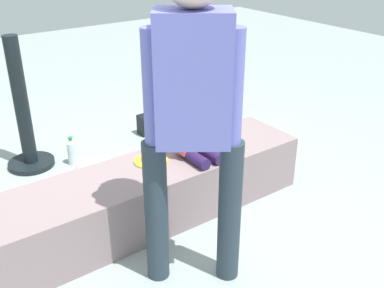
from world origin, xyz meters
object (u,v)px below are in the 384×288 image
cake_box_white (96,172)px  handbag_black_leather (156,121)px  cake_plate (151,159)px  gift_bag (212,142)px  adult_standing (193,102)px  water_bottle_near_gift (72,152)px  child_seated (193,126)px

cake_box_white → handbag_black_leather: (0.83, 0.48, 0.05)m
cake_plate → gift_bag: (0.83, 0.41, -0.27)m
adult_standing → water_bottle_near_gift: bearing=90.9°
cake_plate → handbag_black_leather: (0.71, 1.11, -0.30)m
adult_standing → cake_plate: 0.91m
handbag_black_leather → cake_box_white: bearing=-150.1°
cake_box_white → gift_bag: bearing=-13.5°
gift_bag → water_bottle_near_gift: (-1.00, 0.55, -0.02)m
gift_bag → handbag_black_leather: 0.71m
child_seated → handbag_black_leather: size_ratio=1.44×
adult_standing → gift_bag: bearing=47.6°
cake_plate → water_bottle_near_gift: bearing=100.0°
gift_bag → cake_box_white: bearing=166.5°
child_seated → cake_box_white: size_ratio=1.61×
child_seated → cake_box_white: (-0.39, 0.72, -0.54)m
child_seated → cake_plate: size_ratio=2.16×
gift_bag → cake_plate: bearing=-153.7°
gift_bag → water_bottle_near_gift: 1.14m
cake_plate → handbag_black_leather: cake_plate is taller
cake_box_white → cake_plate: bearing=-79.6°
gift_bag → cake_box_white: size_ratio=1.00×
adult_standing → handbag_black_leather: (0.86, 1.77, -0.92)m
cake_box_white → water_bottle_near_gift: bearing=99.2°
child_seated → water_bottle_near_gift: bearing=112.9°
gift_bag → adult_standing: bearing=-132.4°
gift_bag → cake_box_white: gift_bag is taller
child_seated → gift_bag: size_ratio=1.60×
adult_standing → cake_box_white: adult_standing is taller
cake_plate → water_bottle_near_gift: 1.02m
cake_box_white → handbag_black_leather: handbag_black_leather is taller
gift_bag → handbag_black_leather: size_ratio=0.90×
adult_standing → cake_box_white: size_ratio=5.62×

